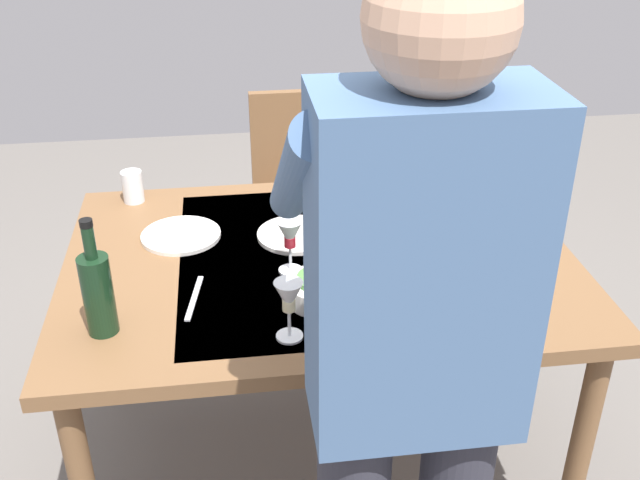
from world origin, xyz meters
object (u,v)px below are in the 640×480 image
object	(u,v)px
chair_near	(305,194)
wine_glass_right	(289,300)
dinner_plate_near	(181,235)
dining_table	(320,279)
water_cup_near_right	(133,187)
side_bowl_salad	(323,288)
water_cup_near_left	(321,190)
person_server	(411,370)
wine_bottle	(98,292)
side_bowl_bread	(479,196)
dinner_plate_far	(297,234)
wine_glass_left	(290,237)
serving_bowl_pasta	(404,229)

from	to	relation	value
chair_near	wine_glass_right	bearing A→B (deg)	81.83
chair_near	dinner_plate_near	world-z (taller)	chair_near
chair_near	dining_table	bearing A→B (deg)	86.24
water_cup_near_right	side_bowl_salad	world-z (taller)	water_cup_near_right
chair_near	water_cup_near_left	xyz separation A→B (m)	(0.01, 0.55, 0.28)
person_server	wine_bottle	bearing A→B (deg)	-38.37
water_cup_near_left	side_bowl_bread	bearing A→B (deg)	170.30
person_server	water_cup_near_right	bearing A→B (deg)	-63.31
person_server	side_bowl_salad	distance (m)	0.58
chair_near	side_bowl_bread	xyz separation A→B (m)	(-0.48, 0.64, 0.26)
dining_table	dinner_plate_near	size ratio (longest dim) A/B	6.11
wine_bottle	dinner_plate_far	distance (m)	0.65
chair_near	wine_bottle	distance (m)	1.36
wine_bottle	water_cup_near_left	world-z (taller)	wine_bottle
dining_table	wine_bottle	xyz separation A→B (m)	(0.55, 0.28, 0.19)
chair_near	water_cup_near_right	distance (m)	0.81
wine_glass_left	wine_glass_right	size ratio (longest dim) A/B	1.00
dinner_plate_near	side_bowl_bread	bearing A→B (deg)	-174.61
person_server	dinner_plate_near	world-z (taller)	person_server
wine_glass_left	side_bowl_bread	world-z (taller)	wine_glass_left
person_server	serving_bowl_pasta	distance (m)	0.87
water_cup_near_right	side_bowl_bread	world-z (taller)	water_cup_near_right
water_cup_near_right	serving_bowl_pasta	xyz separation A→B (m)	(-0.79, 0.36, -0.02)
wine_glass_left	water_cup_near_right	bearing A→B (deg)	-47.69
dining_table	chair_near	size ratio (longest dim) A/B	1.54
water_cup_near_right	side_bowl_salad	bearing A→B (deg)	128.79
wine_bottle	side_bowl_bread	world-z (taller)	wine_bottle
wine_bottle	side_bowl_salad	xyz separation A→B (m)	(-0.53, -0.06, -0.08)
wine_glass_left	side_bowl_bread	distance (m)	0.71
person_server	wine_glass_right	size ratio (longest dim) A/B	11.19
person_server	wine_glass_right	distance (m)	0.45
serving_bowl_pasta	side_bowl_bread	xyz separation A→B (m)	(-0.29, -0.18, 0.00)
chair_near	dinner_plate_far	world-z (taller)	chair_near
wine_glass_left	wine_glass_right	distance (m)	0.30
dining_table	person_server	world-z (taller)	person_server
side_bowl_salad	wine_glass_right	bearing A→B (deg)	56.30
wine_glass_left	serving_bowl_pasta	bearing A→B (deg)	-158.33
person_server	wine_bottle	world-z (taller)	person_server
wine_glass_right	water_cup_near_right	bearing A→B (deg)	-62.08
chair_near	side_bowl_salad	xyz separation A→B (m)	(0.08, 1.11, 0.26)
wine_glass_left	water_cup_near_right	distance (m)	0.67
dining_table	serving_bowl_pasta	xyz separation A→B (m)	(-0.25, -0.06, 0.11)
dinner_plate_far	serving_bowl_pasta	bearing A→B (deg)	169.43
dining_table	side_bowl_bread	world-z (taller)	side_bowl_bread
wine_bottle	side_bowl_salad	distance (m)	0.54
side_bowl_salad	wine_bottle	bearing A→B (deg)	6.70
dining_table	water_cup_near_right	world-z (taller)	water_cup_near_right
wine_glass_right	dinner_plate_far	xyz separation A→B (m)	(-0.07, -0.49, -0.10)
person_server	side_bowl_salad	size ratio (longest dim) A/B	9.38
water_cup_near_left	dinner_plate_far	world-z (taller)	water_cup_near_left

